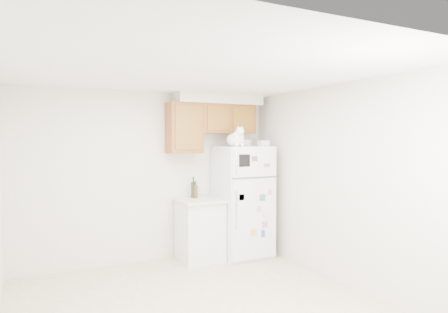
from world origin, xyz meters
TOP-DOWN VIEW (x-y plane):
  - ground_plane at (0.00, 0.00)m, footprint 3.80×4.00m
  - room_shell at (0.12, 0.24)m, footprint 3.84×4.04m
  - refrigerator at (1.38, 1.61)m, footprint 0.76×0.78m
  - base_counter at (0.69, 1.68)m, footprint 0.64×0.64m
  - cat at (1.17, 1.43)m, footprint 0.30×0.44m
  - storage_box_back at (1.47, 1.71)m, footprint 0.21×0.18m
  - storage_box_front at (1.66, 1.45)m, footprint 0.16×0.12m
  - bottle_green at (0.65, 1.84)m, footprint 0.08×0.08m
  - bottle_amber at (0.66, 1.78)m, footprint 0.06×0.06m

SIDE VIEW (x-z plane):
  - ground_plane at x=0.00m, z-range -0.01..0.00m
  - base_counter at x=0.69m, z-range 0.00..0.92m
  - refrigerator at x=1.38m, z-range 0.00..1.70m
  - bottle_amber at x=0.66m, z-range 0.92..1.19m
  - bottle_green at x=0.65m, z-range 0.92..1.24m
  - room_shell at x=0.12m, z-range 0.41..2.93m
  - storage_box_front at x=1.66m, z-range 1.70..1.79m
  - storage_box_back at x=1.47m, z-range 1.70..1.80m
  - cat at x=1.17m, z-range 1.66..1.97m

